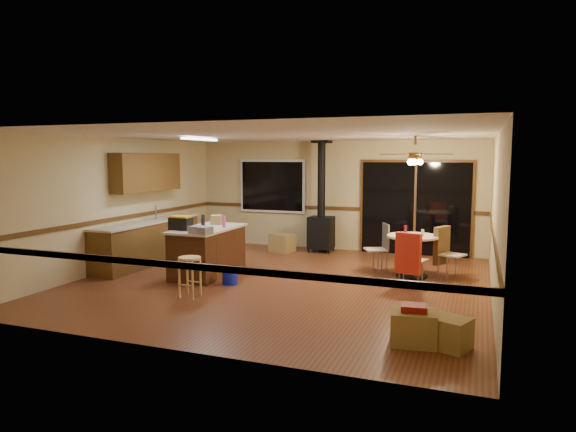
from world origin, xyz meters
The scene contains 35 objects.
floor centered at (0.00, 0.00, 0.00)m, with size 7.00×7.00×0.00m, color brown.
ceiling centered at (0.00, 0.00, 2.60)m, with size 7.00×7.00×0.00m, color silver.
wall_back centered at (0.00, 3.50, 1.30)m, with size 7.00×7.00×0.00m, color tan.
wall_front centered at (0.00, -3.50, 1.30)m, with size 7.00×7.00×0.00m, color tan.
wall_left centered at (-3.50, 0.00, 1.30)m, with size 7.00×7.00×0.00m, color tan.
wall_right centered at (3.50, 0.00, 1.30)m, with size 7.00×7.00×0.00m, color tan.
chair_rail centered at (0.00, 0.00, 1.00)m, with size 7.00×7.00×0.08m, color #4D2F13, non-canonical shape.
window centered at (-1.60, 3.45, 1.50)m, with size 1.72×0.10×1.32m, color black.
sliding_door centered at (1.90, 3.45, 1.05)m, with size 2.52×0.10×2.10m, color black.
lower_cabinets centered at (-3.20, 0.50, 0.43)m, with size 0.60×3.00×0.86m, color brown.
countertop centered at (-3.20, 0.50, 0.88)m, with size 0.64×3.04×0.04m, color beige.
upper_cabinets centered at (-3.33, 0.70, 1.90)m, with size 0.35×2.00×0.80m, color brown.
kitchen_island centered at (-1.50, 0.00, 0.45)m, with size 0.88×1.68×0.90m.
wood_stove centered at (-0.20, 3.05, 0.73)m, with size 0.55×0.50×2.52m.
ceiling_fan centered at (2.13, 1.20, 2.21)m, with size 0.24×0.24×0.55m.
fluorescent_strip centered at (-1.80, 0.30, 2.56)m, with size 0.10×1.20×0.04m, color white.
toolbox_grey centered at (-1.24, -0.69, 0.96)m, with size 0.40×0.22×0.12m, color slate.
toolbox_black centered at (-1.82, -0.41, 1.01)m, with size 0.41×0.21×0.22m, color black.
toolbox_yellow_lid centered at (-1.82, -0.41, 1.14)m, with size 0.38×0.20×0.03m, color gold.
box_on_island centered at (-1.59, 0.52, 0.99)m, with size 0.20×0.27×0.18m, color olive.
bottle_dark centered at (-1.57, -0.03, 1.02)m, with size 0.07×0.07×0.25m, color black.
bottle_pink centered at (-1.24, 0.15, 1.01)m, with size 0.07×0.07×0.22m, color #D84C8C.
bottle_white centered at (-1.52, 0.50, 1.00)m, with size 0.07×0.07×0.20m, color white.
bar_stool centered at (-1.01, -1.46, 0.32)m, with size 0.35×0.35×0.65m, color tan.
blue_bucket centered at (-0.79, -0.49, 0.11)m, with size 0.26×0.26×0.22m, color #0E1AC5.
dining_table centered at (2.13, 1.20, 0.53)m, with size 0.95×0.95×0.78m.
glass_red centered at (1.98, 1.30, 0.87)m, with size 0.06×0.06×0.17m, color #590C14.
glass_cream centered at (2.31, 1.15, 0.84)m, with size 0.05×0.05×0.13m, color beige.
chair_left centered at (1.52, 1.35, 0.59)m, with size 0.54×0.54×0.51m.
chair_near centered at (2.17, 0.33, 0.60)m, with size 0.54×0.57×0.70m.
chair_right centered at (2.66, 1.33, 0.60)m, with size 0.59×0.58×0.70m.
box_under_window centered at (-1.07, 2.76, 0.21)m, with size 0.52×0.42×0.42m, color olive.
box_corner_a centered at (2.58, -2.34, 0.20)m, with size 0.53×0.44×0.40m, color olive.
box_corner_b centered at (2.99, -2.33, 0.18)m, with size 0.45×0.39×0.36m, color olive.
box_small_red centered at (2.58, -2.34, 0.44)m, with size 0.30×0.25×0.08m, color maroon.
Camera 1 is at (3.26, -8.39, 2.21)m, focal length 32.00 mm.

